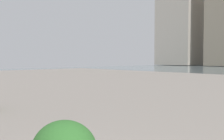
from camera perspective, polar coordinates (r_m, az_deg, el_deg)
name	(u,v)px	position (r m, az deg, el deg)	size (l,w,h in m)	color
building_highrise	(185,3)	(81.42, 16.74, 14.71)	(11.36, 15.75, 38.00)	#B2A899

